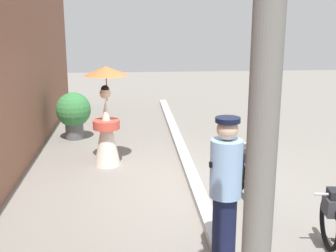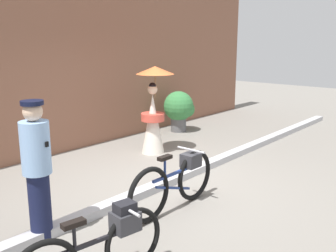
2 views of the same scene
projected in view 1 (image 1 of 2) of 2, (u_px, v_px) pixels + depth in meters
The scene contains 7 objects.
ground_plane at pixel (195, 188), 7.01m from camera, with size 30.00×30.00×0.00m, color gray.
sidewalk_curb at pixel (195, 185), 6.99m from camera, with size 14.00×0.20×0.12m, color #B2B2B7.
bicycle_far_side at pixel (246, 174), 6.43m from camera, with size 1.75×0.48×0.84m.
person_officer at pixel (225, 190), 4.62m from camera, with size 0.34×0.38×1.69m.
person_with_parasol at pixel (106, 117), 7.91m from camera, with size 0.79×0.79×1.82m.
potted_plant_by_door at pixel (74, 112), 9.72m from camera, with size 0.79×0.77×1.05m.
utility_pole at pixel (266, 71), 2.41m from camera, with size 0.18×0.18×4.80m, color slate.
Camera 1 is at (-6.48, 1.00, 2.70)m, focal length 46.58 mm.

